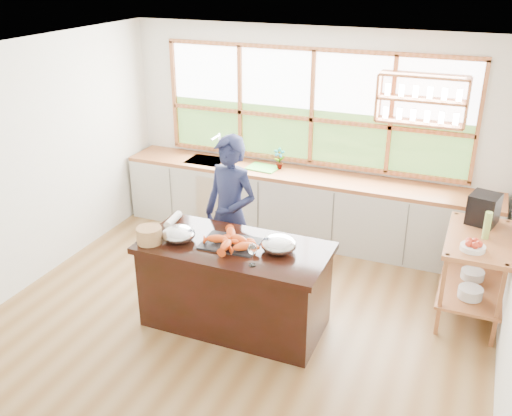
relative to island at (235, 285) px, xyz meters
The scene contains 18 objects.
ground_plane 0.50m from the island, 90.00° to the left, with size 5.00×5.00×0.00m, color olive.
room_shell 1.48m from the island, 88.06° to the left, with size 5.02×4.52×2.71m.
back_counter 2.14m from the island, 90.50° to the left, with size 4.90×0.63×0.90m.
right_shelf_unit 2.45m from the island, 26.44° to the left, with size 0.62×1.10×0.90m.
island is the anchor object (origin of this frame).
cook 0.86m from the island, 117.44° to the left, with size 0.65×0.42×1.78m, color #181C3B.
potted_plant 2.30m from the island, 99.11° to the left, with size 0.15×0.10×0.29m, color slate.
cutting_board 2.26m from the island, 104.59° to the left, with size 0.40×0.30×0.01m, color green.
espresso_machine 2.70m from the island, 33.71° to the left, with size 0.28×0.30×0.32m, color black.
wine_bottle 2.56m from the island, 26.04° to the left, with size 0.07×0.07×0.28m, color #8EAF4C.
fruit_bowl 2.33m from the island, 20.07° to the left, with size 0.23×0.23×0.11m.
slate_board 0.46m from the island, behind, with size 0.55×0.40×0.02m, color black.
lobster_pile 0.50m from the island, 132.19° to the right, with size 0.52×0.48×0.08m.
mixing_bowl_left 0.76m from the island, 168.40° to the right, with size 0.33×0.33×0.16m, color #B1B4B8.
mixing_bowl_right 0.68m from the island, ahead, with size 0.34×0.34×0.17m, color #B1B4B8.
wine_glass 0.74m from the island, 43.00° to the right, with size 0.08×0.08×0.22m.
wicker_basket 0.98m from the island, 162.02° to the right, with size 0.25×0.25×0.16m, color #A4804D.
parchment_roll 0.96m from the island, 165.00° to the left, with size 0.08×0.08×0.30m, color white.
Camera 1 is at (2.06, -4.64, 3.47)m, focal length 40.00 mm.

